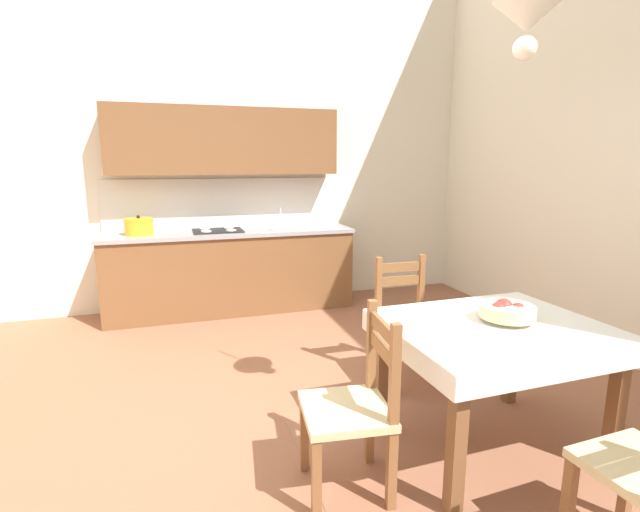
{
  "coord_description": "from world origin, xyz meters",
  "views": [
    {
      "loc": [
        -0.62,
        -2.59,
        1.63
      ],
      "look_at": [
        0.35,
        0.44,
        0.98
      ],
      "focal_mm": 26.07,
      "sensor_mm": 36.0,
      "label": 1
    }
  ],
  "objects_px": {
    "kitchen_cabinetry": "(229,234)",
    "dining_table": "(493,348)",
    "dining_chair_kitchen_side": "(407,323)",
    "fruit_bowl": "(507,311)",
    "pendant_lamp": "(527,18)",
    "dining_chair_tv_side": "(354,407)"
  },
  "relations": [
    {
      "from": "kitchen_cabinetry",
      "to": "dining_table",
      "type": "height_order",
      "value": "kitchen_cabinetry"
    },
    {
      "from": "dining_table",
      "to": "dining_chair_kitchen_side",
      "type": "bearing_deg",
      "value": 91.58
    },
    {
      "from": "pendant_lamp",
      "to": "dining_chair_kitchen_side",
      "type": "bearing_deg",
      "value": 88.96
    },
    {
      "from": "kitchen_cabinetry",
      "to": "dining_chair_tv_side",
      "type": "distance_m",
      "value": 3.19
    },
    {
      "from": "kitchen_cabinetry",
      "to": "dining_chair_kitchen_side",
      "type": "distance_m",
      "value": 2.41
    },
    {
      "from": "kitchen_cabinetry",
      "to": "dining_table",
      "type": "bearing_deg",
      "value": -70.74
    },
    {
      "from": "dining_chair_tv_side",
      "to": "fruit_bowl",
      "type": "height_order",
      "value": "dining_chair_tv_side"
    },
    {
      "from": "fruit_bowl",
      "to": "dining_chair_kitchen_side",
      "type": "bearing_deg",
      "value": 96.97
    },
    {
      "from": "dining_chair_kitchen_side",
      "to": "fruit_bowl",
      "type": "height_order",
      "value": "dining_chair_kitchen_side"
    },
    {
      "from": "dining_table",
      "to": "dining_chair_tv_side",
      "type": "xyz_separation_m",
      "value": [
        -0.86,
        -0.08,
        -0.17
      ]
    },
    {
      "from": "dining_chair_kitchen_side",
      "to": "fruit_bowl",
      "type": "bearing_deg",
      "value": -83.03
    },
    {
      "from": "fruit_bowl",
      "to": "dining_chair_tv_side",
      "type": "bearing_deg",
      "value": -174.16
    },
    {
      "from": "kitchen_cabinetry",
      "to": "fruit_bowl",
      "type": "xyz_separation_m",
      "value": [
        1.16,
        -3.06,
        -0.04
      ]
    },
    {
      "from": "kitchen_cabinetry",
      "to": "dining_table",
      "type": "xyz_separation_m",
      "value": [
        1.07,
        -3.07,
        -0.24
      ]
    },
    {
      "from": "kitchen_cabinetry",
      "to": "pendant_lamp",
      "type": "relative_size",
      "value": 3.31
    },
    {
      "from": "dining_chair_tv_side",
      "to": "kitchen_cabinetry",
      "type": "bearing_deg",
      "value": 93.82
    },
    {
      "from": "dining_chair_tv_side",
      "to": "pendant_lamp",
      "type": "xyz_separation_m",
      "value": [
        0.82,
        -0.03,
        1.84
      ]
    },
    {
      "from": "fruit_bowl",
      "to": "kitchen_cabinetry",
      "type": "bearing_deg",
      "value": 110.79
    },
    {
      "from": "pendant_lamp",
      "to": "fruit_bowl",
      "type": "bearing_deg",
      "value": 44.09
    },
    {
      "from": "dining_table",
      "to": "dining_chair_kitchen_side",
      "type": "distance_m",
      "value": 0.95
    },
    {
      "from": "dining_chair_kitchen_side",
      "to": "fruit_bowl",
      "type": "distance_m",
      "value": 1.0
    },
    {
      "from": "fruit_bowl",
      "to": "pendant_lamp",
      "type": "height_order",
      "value": "pendant_lamp"
    }
  ]
}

